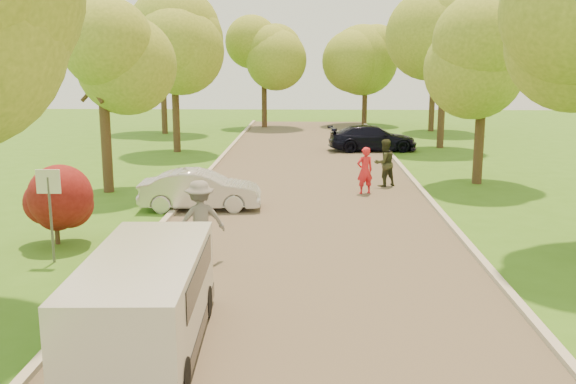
# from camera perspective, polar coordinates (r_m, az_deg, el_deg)

# --- Properties ---
(ground) EXTENTS (100.00, 100.00, 0.00)m
(ground) POSITION_cam_1_polar(r_m,az_deg,el_deg) (10.98, 1.44, -13.04)
(ground) COLOR #396E1A
(ground) RESTS_ON ground
(road) EXTENTS (8.00, 60.00, 0.01)m
(road) POSITION_cam_1_polar(r_m,az_deg,el_deg) (18.54, 1.64, -2.61)
(road) COLOR #4C4438
(road) RESTS_ON ground
(curb_left) EXTENTS (0.18, 60.00, 0.12)m
(curb_left) POSITION_cam_1_polar(r_m,az_deg,el_deg) (18.98, -10.69, -2.31)
(curb_left) COLOR #B2AD9E
(curb_left) RESTS_ON ground
(curb_right) EXTENTS (0.18, 60.00, 0.12)m
(curb_right) POSITION_cam_1_polar(r_m,az_deg,el_deg) (18.96, 13.99, -2.48)
(curb_right) COLOR #B2AD9E
(curb_right) RESTS_ON ground
(street_sign) EXTENTS (0.55, 0.06, 2.17)m
(street_sign) POSITION_cam_1_polar(r_m,az_deg,el_deg) (15.45, -20.45, -0.35)
(street_sign) COLOR #59595E
(street_sign) RESTS_ON ground
(red_shrub) EXTENTS (1.70, 1.70, 1.95)m
(red_shrub) POSITION_cam_1_polar(r_m,az_deg,el_deg) (17.08, -20.02, -0.81)
(red_shrub) COLOR #382619
(red_shrub) RESTS_ON ground
(tree_l_midb) EXTENTS (4.30, 4.20, 6.62)m
(tree_l_midb) POSITION_cam_1_polar(r_m,az_deg,el_deg) (23.02, -15.81, 11.27)
(tree_l_midb) COLOR #382619
(tree_l_midb) RESTS_ON ground
(tree_l_far) EXTENTS (4.92, 4.80, 7.79)m
(tree_l_far) POSITION_cam_1_polar(r_m,az_deg,el_deg) (32.62, -9.78, 13.09)
(tree_l_far) COLOR #382619
(tree_l_far) RESTS_ON ground
(tree_r_midb) EXTENTS (4.51, 4.40, 7.01)m
(tree_r_midb) POSITION_cam_1_polar(r_m,az_deg,el_deg) (24.84, 17.52, 11.85)
(tree_r_midb) COLOR #382619
(tree_r_midb) RESTS_ON ground
(tree_r_far) EXTENTS (5.33, 5.20, 8.34)m
(tree_r_far) POSITION_cam_1_polar(r_m,az_deg,el_deg) (34.74, 14.19, 13.42)
(tree_r_far) COLOR #382619
(tree_r_far) RESTS_ON ground
(tree_bg_a) EXTENTS (5.12, 5.00, 7.72)m
(tree_bg_a) POSITION_cam_1_polar(r_m,az_deg,el_deg) (40.94, -10.85, 12.53)
(tree_bg_a) COLOR #382619
(tree_bg_a) RESTS_ON ground
(tree_bg_b) EXTENTS (5.12, 5.00, 7.95)m
(tree_bg_b) POSITION_cam_1_polar(r_m,az_deg,el_deg) (42.76, 13.21, 12.69)
(tree_bg_b) COLOR #382619
(tree_bg_b) RESTS_ON ground
(tree_bg_c) EXTENTS (4.92, 4.80, 7.33)m
(tree_bg_c) POSITION_cam_1_polar(r_m,az_deg,el_deg) (44.06, -1.87, 12.27)
(tree_bg_c) COLOR #382619
(tree_bg_c) RESTS_ON ground
(tree_bg_d) EXTENTS (5.12, 5.00, 7.72)m
(tree_bg_d) POSITION_cam_1_polar(r_m,az_deg,el_deg) (46.16, 7.22, 12.53)
(tree_bg_d) COLOR #382619
(tree_bg_d) RESTS_ON ground
(minivan) EXTENTS (1.87, 4.39, 1.61)m
(minivan) POSITION_cam_1_polar(r_m,az_deg,el_deg) (10.51, -12.52, -9.45)
(minivan) COLOR silver
(minivan) RESTS_ON ground
(silver_sedan) EXTENTS (3.81, 1.51, 1.23)m
(silver_sedan) POSITION_cam_1_polar(r_m,az_deg,el_deg) (20.08, -7.79, 0.19)
(silver_sedan) COLOR silver
(silver_sedan) RESTS_ON ground
(dark_sedan) EXTENTS (4.64, 2.26, 1.30)m
(dark_sedan) POSITION_cam_1_polar(r_m,az_deg,el_deg) (33.02, 7.52, 4.76)
(dark_sedan) COLOR black
(dark_sedan) RESTS_ON ground
(longboard) EXTENTS (0.60, 0.95, 0.11)m
(longboard) POSITION_cam_1_polar(r_m,az_deg,el_deg) (14.95, -7.73, -5.89)
(longboard) COLOR black
(longboard) RESTS_ON ground
(skateboarder) EXTENTS (1.34, 1.08, 1.81)m
(skateboarder) POSITION_cam_1_polar(r_m,az_deg,el_deg) (14.70, -7.83, -2.46)
(skateboarder) COLOR slate
(skateboarder) RESTS_ON longboard
(person_striped) EXTENTS (0.70, 0.59, 1.64)m
(person_striped) POSITION_cam_1_polar(r_m,az_deg,el_deg) (22.31, 6.85, 1.90)
(person_striped) COLOR red
(person_striped) RESTS_ON ground
(person_olive) EXTENTS (1.06, 0.99, 1.75)m
(person_olive) POSITION_cam_1_polar(r_m,az_deg,el_deg) (23.72, 8.56, 2.57)
(person_olive) COLOR #2E321E
(person_olive) RESTS_ON ground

